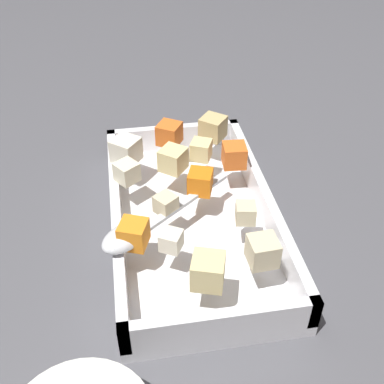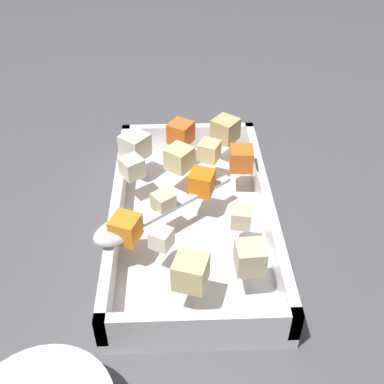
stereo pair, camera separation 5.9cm
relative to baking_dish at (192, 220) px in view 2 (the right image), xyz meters
name	(u,v)px [view 2 (the right image)]	position (x,y,z in m)	size (l,w,h in m)	color
ground_plane	(187,223)	(0.01, 0.01, -0.02)	(4.00, 4.00, 0.00)	#4C4C51
baking_dish	(192,220)	(0.00, 0.00, 0.00)	(0.37, 0.21, 0.05)	silver
carrot_chunk_heap_top	(241,159)	(0.06, -0.07, 0.05)	(0.03, 0.03, 0.03)	orange
carrot_chunk_corner_nw	(181,133)	(0.13, 0.01, 0.05)	(0.03, 0.03, 0.03)	orange
carrot_chunk_near_left	(202,181)	(0.02, -0.01, 0.05)	(0.03, 0.03, 0.03)	orange
carrot_chunk_far_right	(126,228)	(-0.07, 0.08, 0.05)	(0.03, 0.03, 0.03)	orange
potato_chunk_mid_left	(186,272)	(-0.14, 0.01, 0.05)	(0.03, 0.03, 0.03)	#E0CC89
potato_chunk_corner_ne	(250,257)	(-0.12, -0.06, 0.05)	(0.03, 0.03, 0.03)	beige
potato_chunk_heap_side	(209,151)	(0.09, -0.03, 0.05)	(0.03, 0.03, 0.03)	#E0CC89
potato_chunk_center	(241,217)	(-0.05, -0.06, 0.05)	(0.02, 0.02, 0.02)	beige
potato_chunk_mid_right	(225,129)	(0.14, -0.05, 0.05)	(0.03, 0.03, 0.03)	tan
potato_chunk_rim_edge	(179,158)	(0.07, 0.01, 0.05)	(0.03, 0.03, 0.03)	#E0CC89
potato_chunk_front_center	(132,167)	(0.05, 0.08, 0.05)	(0.03, 0.03, 0.03)	beige
potato_chunk_under_handle	(163,202)	(-0.02, 0.04, 0.05)	(0.02, 0.02, 0.02)	beige
parsnip_chunk_near_right	(135,146)	(0.10, 0.08, 0.05)	(0.03, 0.03, 0.03)	silver
parsnip_chunk_back_center	(161,238)	(-0.08, 0.04, 0.05)	(0.02, 0.02, 0.02)	silver
serving_spoon	(128,226)	(-0.06, 0.08, 0.05)	(0.14, 0.17, 0.02)	silver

